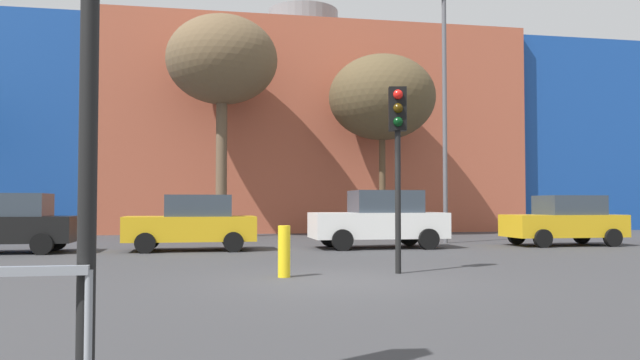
# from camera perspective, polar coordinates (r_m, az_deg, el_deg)

# --- Properties ---
(ground_plane) EXTENTS (200.00, 200.00, 0.00)m
(ground_plane) POSITION_cam_1_polar(r_m,az_deg,el_deg) (11.61, 1.51, -9.22)
(ground_plane) COLOR #38383A
(building_backdrop) EXTENTS (39.34, 11.36, 12.57)m
(building_backdrop) POSITION_cam_1_polar(r_m,az_deg,el_deg) (35.82, -1.55, 4.01)
(building_backdrop) COLOR #B2563D
(building_backdrop) RESTS_ON ground_plane
(parked_car_0) EXTENTS (3.98, 1.95, 1.72)m
(parked_car_0) POSITION_cam_1_polar(r_m,az_deg,el_deg) (20.14, -26.90, -3.56)
(parked_car_0) COLOR black
(parked_car_0) RESTS_ON ground_plane
(parked_car_1) EXTENTS (3.90, 1.92, 1.69)m
(parked_car_1) POSITION_cam_1_polar(r_m,az_deg,el_deg) (19.34, -11.60, -3.87)
(parked_car_1) COLOR gold
(parked_car_1) RESTS_ON ground_plane
(parked_car_2) EXTENTS (4.27, 2.09, 1.85)m
(parked_car_2) POSITION_cam_1_polar(r_m,az_deg,el_deg) (20.13, 5.48, -3.61)
(parked_car_2) COLOR white
(parked_car_2) RESTS_ON ground_plane
(parked_car_3) EXTENTS (3.93, 1.93, 1.70)m
(parked_car_3) POSITION_cam_1_polar(r_m,az_deg,el_deg) (22.83, 21.52, -3.48)
(parked_car_3) COLOR gold
(parked_car_3) RESTS_ON ground_plane
(traffic_light_island) EXTENTS (0.40, 0.39, 3.82)m
(traffic_light_island) POSITION_cam_1_polar(r_m,az_deg,el_deg) (12.88, 7.14, 4.02)
(traffic_light_island) COLOR black
(traffic_light_island) RESTS_ON ground_plane
(bare_tree_0) EXTENTS (4.86, 4.86, 8.22)m
(bare_tree_0) POSITION_cam_1_polar(r_m,az_deg,el_deg) (28.72, 5.70, 7.51)
(bare_tree_0) COLOR brown
(bare_tree_0) RESTS_ON ground_plane
(bare_tree_1) EXTENTS (4.80, 4.80, 9.57)m
(bare_tree_1) POSITION_cam_1_polar(r_m,az_deg,el_deg) (27.69, -8.97, 10.68)
(bare_tree_1) COLOR brown
(bare_tree_1) RESTS_ON ground_plane
(bollard_yellow_0) EXTENTS (0.24, 0.24, 1.00)m
(bollard_yellow_0) POSITION_cam_1_polar(r_m,az_deg,el_deg) (12.13, -3.31, -6.55)
(bollard_yellow_0) COLOR yellow
(bollard_yellow_0) RESTS_ON ground_plane
(street_lamp) EXTENTS (0.80, 0.24, 9.17)m
(street_lamp) POSITION_cam_1_polar(r_m,az_deg,el_deg) (23.29, 11.35, 7.00)
(street_lamp) COLOR #59595E
(street_lamp) RESTS_ON ground_plane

